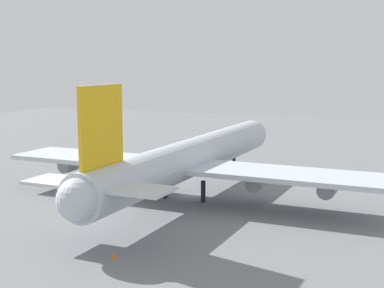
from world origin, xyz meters
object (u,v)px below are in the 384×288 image
object	(u,v)px
baggage_tug	(188,148)
safety_cone_tail	(113,255)
safety_cone_nose	(259,164)
cargo_airplane	(191,158)

from	to	relation	value
baggage_tug	safety_cone_tail	distance (m)	68.99
baggage_tug	safety_cone_nose	size ratio (longest dim) A/B	6.48
baggage_tug	safety_cone_tail	bearing A→B (deg)	-161.77
cargo_airplane	safety_cone_tail	size ratio (longest dim) A/B	88.73
safety_cone_nose	safety_cone_tail	bearing A→B (deg)	-177.96
cargo_airplane	safety_cone_tail	distance (m)	29.37
safety_cone_tail	baggage_tug	bearing A→B (deg)	18.23
cargo_airplane	baggage_tug	xyz separation A→B (m)	(36.98, 17.68, -4.92)
cargo_airplane	safety_cone_tail	world-z (taller)	cargo_airplane
baggage_tug	safety_cone_tail	world-z (taller)	baggage_tug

